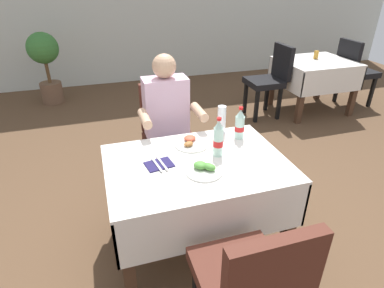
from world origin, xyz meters
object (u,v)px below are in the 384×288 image
Objects in this scene: seated_diner_far at (168,122)px; background_chair_left at (270,77)px; beer_glass_left at (222,119)px; chair_near_camera_side at (250,282)px; cola_bottle_secondary at (218,139)px; plate_near_camera at (204,169)px; background_dining_table at (314,73)px; background_chair_right at (354,69)px; napkin_cutlery_set at (159,164)px; main_dining_table at (196,183)px; plate_far_diner at (191,143)px; background_table_tumbler at (316,55)px; cola_bottle_primary at (240,125)px; potted_plant_corner at (45,60)px; chair_far_diner_seat at (168,133)px.

background_chair_left is (1.74, 1.35, -0.16)m from seated_diner_far.
chair_near_camera_side is at bearing -105.00° from beer_glass_left.
seated_diner_far is 4.61× the size of cola_bottle_secondary.
background_dining_table is at bearing 42.10° from plate_near_camera.
background_chair_left is at bearing 180.00° from background_chair_right.
napkin_cutlery_set is at bearing 105.86° from chair_near_camera_side.
napkin_cutlery_set is (-0.24, 0.04, 0.17)m from main_dining_table.
napkin_cutlery_set is (-0.21, -0.66, 0.02)m from seated_diner_far.
plate_far_diner is 0.31m from beer_glass_left.
background_chair_right reaches higher than main_dining_table.
beer_glass_left is 0.64m from napkin_cutlery_set.
seated_diner_far is 2.87m from background_table_tumbler.
napkin_cutlery_set is at bearing -142.10° from background_table_tumbler.
background_dining_table is at bearing 29.03° from seated_diner_far.
beer_glass_left is 0.15m from cola_bottle_primary.
main_dining_table is 0.71m from seated_diner_far.
seated_diner_far reaches higher than plate_far_diner.
beer_glass_left is at bearing 57.35° from plate_near_camera.
plate_near_camera is at bearing -85.41° from main_dining_table.
plate_near_camera is at bearing -137.90° from background_dining_table.
cola_bottle_primary is (0.09, -0.12, -0.01)m from beer_glass_left.
background_chair_left is at bearing 51.76° from plate_near_camera.
cola_bottle_primary reaches higher than plate_far_diner.
chair_near_camera_side is at bearing -129.87° from background_table_tumbler.
plate_near_camera reaches higher than plate_far_diner.
potted_plant_corner reaches higher than main_dining_table.
chair_near_camera_side is at bearing -90.80° from plate_near_camera.
background_dining_table is at bearing 0.00° from background_chair_left.
cola_bottle_secondary is 0.28× the size of background_chair_left.
chair_far_diner_seat is 2.71m from background_dining_table.
chair_far_diner_seat reaches higher than main_dining_table.
background_chair_left reaches higher than background_dining_table.
seated_diner_far is 1.19× the size of potted_plant_corner.
main_dining_table is at bearing -129.99° from background_chair_left.
chair_far_diner_seat reaches higher than background_dining_table.
chair_far_diner_seat is at bearing 101.98° from cola_bottle_secondary.
main_dining_table is 5.00× the size of plate_near_camera.
plate_near_camera reaches higher than background_dining_table.
plate_near_camera is at bearing -133.35° from cola_bottle_secondary.
plate_near_camera is (0.01, -0.93, 0.19)m from chair_far_diner_seat.
cola_bottle_secondary is 3.02m from background_dining_table.
seated_diner_far is 0.82m from plate_near_camera.
plate_far_diner reaches higher than napkin_cutlery_set.
cola_bottle_secondary is at bearing -115.67° from beer_glass_left.
chair_far_diner_seat is at bearing 72.76° from napkin_cutlery_set.
chair_far_diner_seat is at bearing -144.15° from background_chair_left.
chair_near_camera_side is at bearing -91.92° from plate_far_diner.
seated_diner_far is (-0.02, 0.70, 0.15)m from main_dining_table.
background_chair_left reaches higher than beer_glass_left.
chair_far_diner_seat is at bearing -65.63° from potted_plant_corner.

